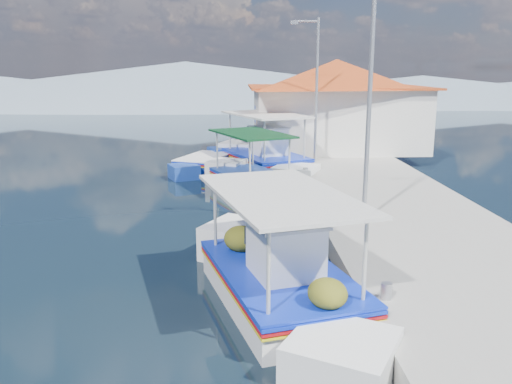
{
  "coord_description": "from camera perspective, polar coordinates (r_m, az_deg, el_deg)",
  "views": [
    {
      "loc": [
        1.15,
        -11.61,
        4.51
      ],
      "look_at": [
        1.68,
        1.96,
        1.3
      ],
      "focal_mm": 37.09,
      "sensor_mm": 36.0,
      "label": 1
    }
  ],
  "objects": [
    {
      "name": "ground",
      "position": [
        12.51,
        -7.44,
        -7.95
      ],
      "size": [
        160.0,
        160.0,
        0.0
      ],
      "primitive_type": "plane",
      "color": "black",
      "rests_on": "ground"
    },
    {
      "name": "quay",
      "position": [
        18.73,
        12.51,
        -0.16
      ],
      "size": [
        5.0,
        44.0,
        0.5
      ],
      "primitive_type": "cube",
      "color": "#9A9890",
      "rests_on": "ground"
    },
    {
      "name": "bollards",
      "position": [
        17.5,
        6.52,
        0.47
      ],
      "size": [
        0.2,
        17.2,
        0.3
      ],
      "color": "#A5A8AD",
      "rests_on": "quay"
    },
    {
      "name": "main_caique",
      "position": [
        10.48,
        2.63,
        -9.34
      ],
      "size": [
        3.5,
        7.25,
        2.48
      ],
      "rotation": [
        0.0,
        0.0,
        -0.27
      ],
      "color": "white",
      "rests_on": "ground"
    },
    {
      "name": "caique_green_canopy",
      "position": [
        19.59,
        -0.4,
        1.09
      ],
      "size": [
        3.6,
        6.0,
        2.45
      ],
      "rotation": [
        0.0,
        0.0,
        -0.41
      ],
      "color": "white",
      "rests_on": "ground"
    },
    {
      "name": "caique_blue_hull",
      "position": [
        23.86,
        -5.67,
        2.99
      ],
      "size": [
        2.95,
        5.08,
        0.98
      ],
      "rotation": [
        0.0,
        0.0,
        0.39
      ],
      "color": "#193D9B",
      "rests_on": "ground"
    },
    {
      "name": "caique_far",
      "position": [
        23.44,
        1.04,
        3.51
      ],
      "size": [
        4.32,
        7.48,
        2.83
      ],
      "rotation": [
        0.0,
        0.0,
        -0.39
      ],
      "color": "white",
      "rests_on": "ground"
    },
    {
      "name": "harbor_building",
      "position": [
        27.14,
        8.6,
        9.5
      ],
      "size": [
        10.49,
        10.49,
        4.4
      ],
      "color": "silver",
      "rests_on": "quay"
    },
    {
      "name": "lamp_post_near",
      "position": [
        14.03,
        11.8,
        10.34
      ],
      "size": [
        1.21,
        0.14,
        6.0
      ],
      "color": "#A5A8AD",
      "rests_on": "quay"
    },
    {
      "name": "lamp_post_far",
      "position": [
        22.86,
        6.33,
        11.58
      ],
      "size": [
        1.21,
        0.14,
        6.0
      ],
      "color": "#A5A8AD",
      "rests_on": "quay"
    },
    {
      "name": "mountain_ridge",
      "position": [
        67.87,
        2.36,
        11.21
      ],
      "size": [
        171.4,
        96.0,
        5.5
      ],
      "color": "slate",
      "rests_on": "ground"
    }
  ]
}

